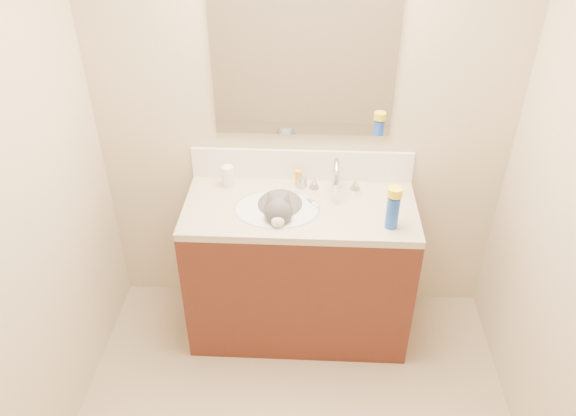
# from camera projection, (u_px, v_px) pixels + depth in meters

# --- Properties ---
(room_shell) EXTENTS (2.24, 2.54, 2.52)m
(room_shell) POSITION_uv_depth(u_px,v_px,m) (293.00, 218.00, 1.72)
(room_shell) COLOR #C8B694
(room_shell) RESTS_ON ground
(vanity_cabinet) EXTENTS (1.20, 0.55, 0.82)m
(vanity_cabinet) POSITION_uv_depth(u_px,v_px,m) (299.00, 272.00, 3.14)
(vanity_cabinet) COLOR #4D1F14
(vanity_cabinet) RESTS_ON ground
(counter_slab) EXTENTS (1.20, 0.55, 0.04)m
(counter_slab) POSITION_uv_depth(u_px,v_px,m) (300.00, 209.00, 2.89)
(counter_slab) COLOR #C2B598
(counter_slab) RESTS_ON vanity_cabinet
(basin) EXTENTS (0.45, 0.36, 0.14)m
(basin) POSITION_uv_depth(u_px,v_px,m) (277.00, 220.00, 2.90)
(basin) COLOR white
(basin) RESTS_ON vanity_cabinet
(faucet) EXTENTS (0.28, 0.20, 0.21)m
(faucet) POSITION_uv_depth(u_px,v_px,m) (335.00, 179.00, 2.94)
(faucet) COLOR silver
(faucet) RESTS_ON counter_slab
(cat) EXTENTS (0.31, 0.38, 0.31)m
(cat) POSITION_uv_depth(u_px,v_px,m) (280.00, 212.00, 2.90)
(cat) COLOR #4A484A
(cat) RESTS_ON basin
(backsplash) EXTENTS (1.20, 0.02, 0.18)m
(backsplash) POSITION_uv_depth(u_px,v_px,m) (302.00, 165.00, 3.04)
(backsplash) COLOR white
(backsplash) RESTS_ON counter_slab
(mirror) EXTENTS (0.90, 0.02, 0.80)m
(mirror) POSITION_uv_depth(u_px,v_px,m) (304.00, 59.00, 2.71)
(mirror) COLOR white
(mirror) RESTS_ON room_shell
(pill_bottle) EXTENTS (0.08, 0.08, 0.12)m
(pill_bottle) POSITION_uv_depth(u_px,v_px,m) (228.00, 176.00, 3.01)
(pill_bottle) COLOR white
(pill_bottle) RESTS_ON counter_slab
(pill_label) EXTENTS (0.07, 0.07, 0.04)m
(pill_label) POSITION_uv_depth(u_px,v_px,m) (228.00, 178.00, 3.02)
(pill_label) COLOR #CD5F22
(pill_label) RESTS_ON pill_bottle
(silver_jar) EXTENTS (0.06, 0.06, 0.06)m
(silver_jar) POSITION_uv_depth(u_px,v_px,m) (302.00, 182.00, 3.01)
(silver_jar) COLOR #B7B7BC
(silver_jar) RESTS_ON counter_slab
(amber_bottle) EXTENTS (0.05, 0.05, 0.09)m
(amber_bottle) POSITION_uv_depth(u_px,v_px,m) (298.00, 178.00, 3.02)
(amber_bottle) COLOR orange
(amber_bottle) RESTS_ON counter_slab
(toothbrush) EXTENTS (0.08, 0.11, 0.01)m
(toothbrush) POSITION_uv_depth(u_px,v_px,m) (311.00, 201.00, 2.91)
(toothbrush) COLOR white
(toothbrush) RESTS_ON counter_slab
(toothbrush_head) EXTENTS (0.03, 0.03, 0.02)m
(toothbrush_head) POSITION_uv_depth(u_px,v_px,m) (311.00, 200.00, 2.91)
(toothbrush_head) COLOR #66AAD9
(toothbrush_head) RESTS_ON counter_slab
(spray_can) EXTENTS (0.07, 0.07, 0.17)m
(spray_can) POSITION_uv_depth(u_px,v_px,m) (392.00, 212.00, 2.69)
(spray_can) COLOR blue
(spray_can) RESTS_ON counter_slab
(spray_cap) EXTENTS (0.08, 0.08, 0.04)m
(spray_cap) POSITION_uv_depth(u_px,v_px,m) (395.00, 192.00, 2.62)
(spray_cap) COLOR yellow
(spray_cap) RESTS_ON spray_can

